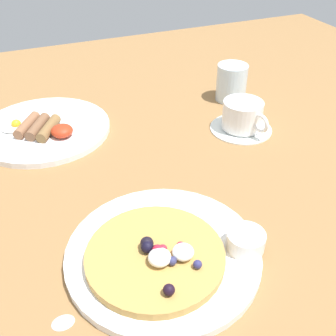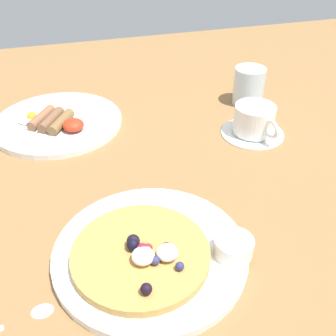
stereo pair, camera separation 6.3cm
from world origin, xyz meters
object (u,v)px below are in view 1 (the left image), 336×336
(breakfast_plate, at_px, (44,129))
(coffee_cup, at_px, (243,114))
(coffee_saucer, at_px, (241,128))
(water_glass, at_px, (232,83))
(pancake_plate, at_px, (163,254))
(syrup_ramekin, at_px, (246,241))

(breakfast_plate, bearing_deg, coffee_cup, -21.27)
(coffee_saucer, distance_m, water_glass, 0.15)
(water_glass, bearing_deg, pancake_plate, -129.85)
(coffee_cup, bearing_deg, breakfast_plate, 158.73)
(syrup_ramekin, distance_m, breakfast_plate, 0.50)
(pancake_plate, height_order, coffee_saucer, pancake_plate)
(pancake_plate, height_order, breakfast_plate, same)
(pancake_plate, bearing_deg, coffee_cup, 42.96)
(coffee_cup, bearing_deg, coffee_saucer, 102.97)
(pancake_plate, xyz_separation_m, coffee_saucer, (0.29, 0.27, -0.00))
(water_glass, bearing_deg, syrup_ramekin, -117.26)
(syrup_ramekin, xyz_separation_m, coffee_cup, (0.18, 0.31, 0.01))
(coffee_saucer, bearing_deg, pancake_plate, -136.85)
(pancake_plate, distance_m, water_glass, 0.53)
(syrup_ramekin, relative_size, water_glass, 0.63)
(syrup_ramekin, distance_m, coffee_saucer, 0.35)
(breakfast_plate, bearing_deg, coffee_saucer, -21.09)
(syrup_ramekin, bearing_deg, pancake_plate, 160.41)
(coffee_saucer, height_order, coffee_cup, coffee_cup)
(coffee_saucer, height_order, water_glass, water_glass)
(pancake_plate, distance_m, coffee_cup, 0.39)
(breakfast_plate, bearing_deg, pancake_plate, -76.32)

